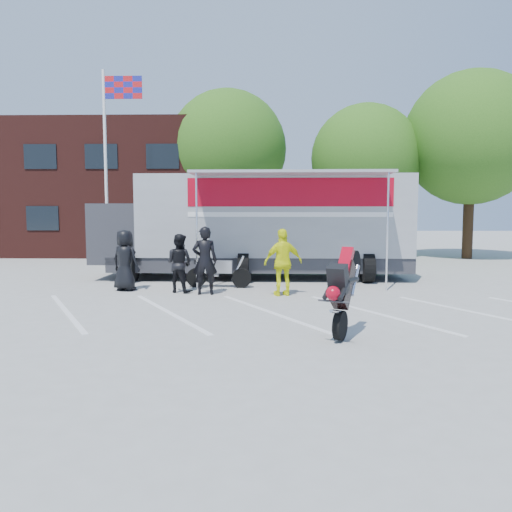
{
  "coord_description": "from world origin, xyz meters",
  "views": [
    {
      "loc": [
        0.12,
        -10.39,
        2.35
      ],
      "look_at": [
        -0.16,
        1.23,
        1.3
      ],
      "focal_mm": 35.0,
      "sensor_mm": 36.0,
      "label": 1
    }
  ],
  "objects_px": {
    "spectator_leather_b": "(205,261)",
    "spectator_hivis": "(283,262)",
    "tree_mid": "(366,159)",
    "spectator_leather_c": "(179,263)",
    "tree_right": "(471,138)",
    "tree_left": "(228,149)",
    "stunt_bike_rider": "(349,334)",
    "transporter_truck": "(260,278)",
    "spectator_leather_a": "(125,260)",
    "parked_motorcycle": "(219,288)",
    "flagpole": "(111,144)"
  },
  "relations": [
    {
      "from": "spectator_leather_b",
      "to": "spectator_hivis",
      "type": "bearing_deg",
      "value": 172.27
    },
    {
      "from": "tree_mid",
      "to": "spectator_leather_c",
      "type": "relative_size",
      "value": 4.53
    },
    {
      "from": "tree_right",
      "to": "tree_mid",
      "type": "bearing_deg",
      "value": 174.29
    },
    {
      "from": "tree_left",
      "to": "stunt_bike_rider",
      "type": "distance_m",
      "value": 18.25
    },
    {
      "from": "stunt_bike_rider",
      "to": "spectator_leather_c",
      "type": "distance_m",
      "value": 6.43
    },
    {
      "from": "transporter_truck",
      "to": "spectator_leather_a",
      "type": "bearing_deg",
      "value": -143.01
    },
    {
      "from": "tree_mid",
      "to": "spectator_leather_b",
      "type": "distance_m",
      "value": 13.86
    },
    {
      "from": "stunt_bike_rider",
      "to": "spectator_leather_b",
      "type": "relative_size",
      "value": 0.94
    },
    {
      "from": "stunt_bike_rider",
      "to": "spectator_leather_b",
      "type": "distance_m",
      "value": 5.69
    },
    {
      "from": "stunt_bike_rider",
      "to": "spectator_leather_a",
      "type": "height_order",
      "value": "spectator_leather_a"
    },
    {
      "from": "stunt_bike_rider",
      "to": "spectator_hivis",
      "type": "height_order",
      "value": "spectator_hivis"
    },
    {
      "from": "spectator_leather_a",
      "to": "parked_motorcycle",
      "type": "bearing_deg",
      "value": -144.29
    },
    {
      "from": "tree_left",
      "to": "spectator_leather_b",
      "type": "distance_m",
      "value": 13.31
    },
    {
      "from": "tree_right",
      "to": "flagpole",
      "type": "bearing_deg",
      "value": -164.52
    },
    {
      "from": "stunt_bike_rider",
      "to": "spectator_hivis",
      "type": "relative_size",
      "value": 0.97
    },
    {
      "from": "spectator_leather_a",
      "to": "spectator_leather_c",
      "type": "height_order",
      "value": "spectator_leather_a"
    },
    {
      "from": "parked_motorcycle",
      "to": "flagpole",
      "type": "bearing_deg",
      "value": 45.01
    },
    {
      "from": "flagpole",
      "to": "stunt_bike_rider",
      "type": "relative_size",
      "value": 4.43
    },
    {
      "from": "tree_left",
      "to": "tree_right",
      "type": "height_order",
      "value": "tree_right"
    },
    {
      "from": "spectator_leather_b",
      "to": "spectator_leather_c",
      "type": "height_order",
      "value": "spectator_leather_b"
    },
    {
      "from": "tree_left",
      "to": "tree_mid",
      "type": "xyz_separation_m",
      "value": [
        7.0,
        -1.0,
        -0.62
      ]
    },
    {
      "from": "parked_motorcycle",
      "to": "spectator_leather_c",
      "type": "height_order",
      "value": "spectator_leather_c"
    },
    {
      "from": "spectator_leather_a",
      "to": "spectator_leather_c",
      "type": "relative_size",
      "value": 1.06
    },
    {
      "from": "tree_left",
      "to": "spectator_leather_c",
      "type": "height_order",
      "value": "tree_left"
    },
    {
      "from": "spectator_leather_b",
      "to": "tree_left",
      "type": "bearing_deg",
      "value": -92.24
    },
    {
      "from": "tree_left",
      "to": "tree_mid",
      "type": "distance_m",
      "value": 7.1
    },
    {
      "from": "tree_left",
      "to": "transporter_truck",
      "type": "distance_m",
      "value": 10.69
    },
    {
      "from": "tree_left",
      "to": "stunt_bike_rider",
      "type": "bearing_deg",
      "value": -77.78
    },
    {
      "from": "transporter_truck",
      "to": "spectator_leather_b",
      "type": "bearing_deg",
      "value": -112.32
    },
    {
      "from": "spectator_hivis",
      "to": "parked_motorcycle",
      "type": "bearing_deg",
      "value": -53.79
    },
    {
      "from": "transporter_truck",
      "to": "spectator_leather_c",
      "type": "height_order",
      "value": "transporter_truck"
    },
    {
      "from": "stunt_bike_rider",
      "to": "spectator_leather_a",
      "type": "relative_size",
      "value": 1.0
    },
    {
      "from": "spectator_leather_b",
      "to": "spectator_hivis",
      "type": "xyz_separation_m",
      "value": [
        2.2,
        -0.15,
        -0.03
      ]
    },
    {
      "from": "tree_mid",
      "to": "parked_motorcycle",
      "type": "height_order",
      "value": "tree_mid"
    },
    {
      "from": "spectator_leather_a",
      "to": "spectator_hivis",
      "type": "relative_size",
      "value": 0.96
    },
    {
      "from": "tree_left",
      "to": "tree_right",
      "type": "bearing_deg",
      "value": -7.13
    },
    {
      "from": "stunt_bike_rider",
      "to": "tree_right",
      "type": "bearing_deg",
      "value": 87.14
    },
    {
      "from": "stunt_bike_rider",
      "to": "spectator_leather_b",
      "type": "height_order",
      "value": "spectator_leather_b"
    },
    {
      "from": "spectator_leather_a",
      "to": "flagpole",
      "type": "bearing_deg",
      "value": -47.34
    },
    {
      "from": "flagpole",
      "to": "stunt_bike_rider",
      "type": "xyz_separation_m",
      "value": [
        7.92,
        -10.99,
        -5.05
      ]
    },
    {
      "from": "tree_left",
      "to": "stunt_bike_rider",
      "type": "relative_size",
      "value": 4.78
    },
    {
      "from": "tree_left",
      "to": "spectator_leather_c",
      "type": "distance_m",
      "value": 13.02
    },
    {
      "from": "transporter_truck",
      "to": "stunt_bike_rider",
      "type": "xyz_separation_m",
      "value": [
        1.84,
        -8.04,
        0.0
      ]
    },
    {
      "from": "tree_mid",
      "to": "stunt_bike_rider",
      "type": "relative_size",
      "value": 4.25
    },
    {
      "from": "tree_mid",
      "to": "spectator_leather_a",
      "type": "relative_size",
      "value": 4.26
    },
    {
      "from": "tree_left",
      "to": "spectator_leather_c",
      "type": "bearing_deg",
      "value": -92.11
    },
    {
      "from": "spectator_leather_b",
      "to": "parked_motorcycle",
      "type": "bearing_deg",
      "value": -105.82
    },
    {
      "from": "tree_left",
      "to": "tree_mid",
      "type": "bearing_deg",
      "value": -8.13
    },
    {
      "from": "spectator_leather_c",
      "to": "flagpole",
      "type": "bearing_deg",
      "value": -35.45
    },
    {
      "from": "spectator_leather_c",
      "to": "tree_right",
      "type": "bearing_deg",
      "value": -116.76
    }
  ]
}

